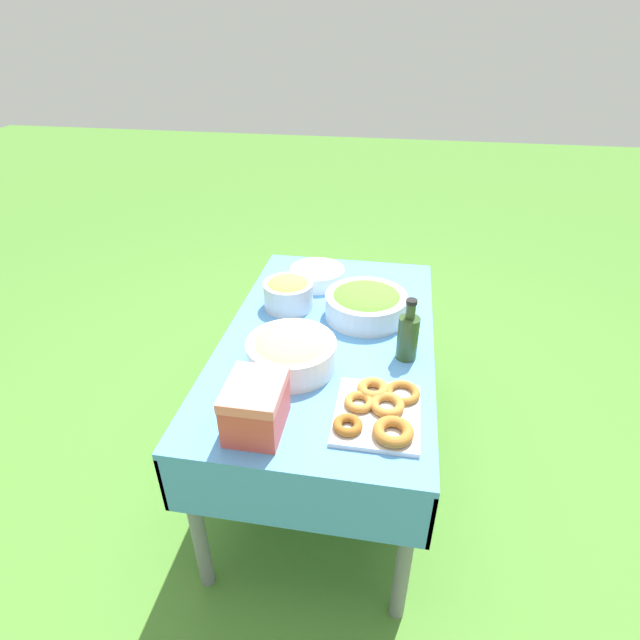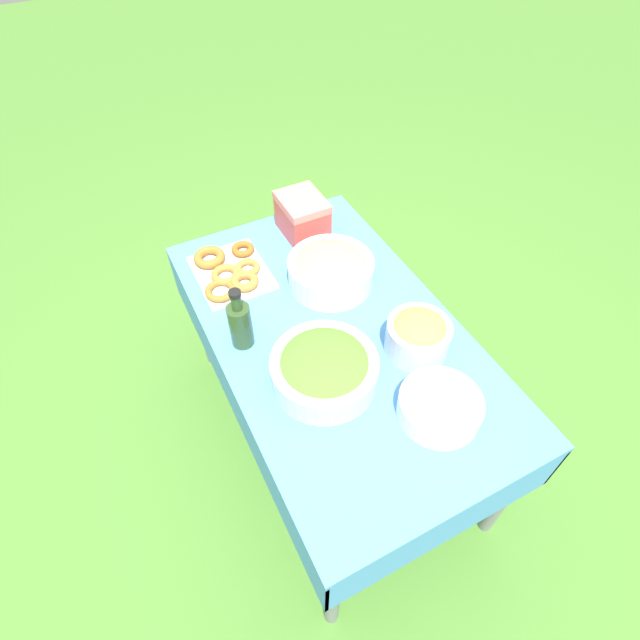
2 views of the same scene
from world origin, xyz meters
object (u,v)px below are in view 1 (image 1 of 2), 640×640
object	(u,v)px
olive_oil_bottle	(408,336)
olive_bowl	(288,292)
salad_bowl	(366,303)
plate_stack	(317,276)
cooler_box	(256,406)
donut_platter	(379,410)
pasta_bowl	(291,351)

from	to	relation	value
olive_oil_bottle	olive_bowl	xyz separation A→B (m)	(-0.29, -0.50, -0.02)
olive_oil_bottle	salad_bowl	bearing A→B (deg)	-146.93
plate_stack	cooler_box	distance (m)	0.96
donut_platter	olive_bowl	xyz separation A→B (m)	(-0.61, -0.42, 0.05)
salad_bowl	cooler_box	world-z (taller)	cooler_box
donut_platter	plate_stack	size ratio (longest dim) A/B	1.38
olive_oil_bottle	plate_stack	bearing A→B (deg)	-141.45
cooler_box	olive_oil_bottle	bearing A→B (deg)	135.25
salad_bowl	plate_stack	size ratio (longest dim) A/B	1.35
pasta_bowl	olive_oil_bottle	distance (m)	0.42
olive_oil_bottle	olive_bowl	size ratio (longest dim) A/B	1.14
donut_platter	plate_stack	world-z (taller)	plate_stack
donut_platter	plate_stack	distance (m)	0.92
plate_stack	donut_platter	bearing A→B (deg)	21.96
plate_stack	cooler_box	xyz separation A→B (m)	(0.96, -0.02, 0.05)
donut_platter	olive_bowl	distance (m)	0.75
olive_oil_bottle	donut_platter	bearing A→B (deg)	-12.82
cooler_box	plate_stack	bearing A→B (deg)	179.04
salad_bowl	olive_bowl	xyz separation A→B (m)	(-0.02, -0.33, 0.01)
plate_stack	olive_oil_bottle	xyz separation A→B (m)	(0.52, 0.42, 0.06)
plate_stack	olive_oil_bottle	distance (m)	0.67
olive_bowl	salad_bowl	bearing A→B (deg)	85.70
olive_oil_bottle	pasta_bowl	bearing A→B (deg)	-72.89
salad_bowl	plate_stack	world-z (taller)	salad_bowl
salad_bowl	donut_platter	world-z (taller)	salad_bowl
salad_bowl	cooler_box	bearing A→B (deg)	-20.64
plate_stack	olive_bowl	distance (m)	0.25
olive_oil_bottle	cooler_box	distance (m)	0.62
salad_bowl	cooler_box	distance (m)	0.75
donut_platter	plate_stack	bearing A→B (deg)	-158.04
pasta_bowl	olive_bowl	distance (m)	0.42
olive_oil_bottle	cooler_box	xyz separation A→B (m)	(0.44, -0.43, -0.01)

